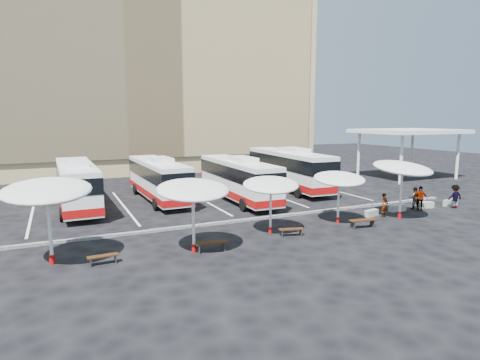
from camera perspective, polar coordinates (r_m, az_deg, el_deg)
name	(u,v)px	position (r m, az deg, el deg)	size (l,w,h in m)	color
ground	(246,223)	(24.61, 0.82, -6.19)	(120.00, 120.00, 0.00)	black
sandstone_building	(138,69)	(54.66, -14.26, 15.10)	(42.00, 18.25, 29.60)	tan
service_canopy	(408,132)	(46.54, 22.84, 6.26)	(10.00, 8.00, 5.20)	white
curb_divider	(242,220)	(25.03, 0.32, -5.76)	(34.00, 0.25, 0.15)	black
bay_lines	(202,199)	(31.83, -5.42, -2.77)	(24.15, 12.00, 0.01)	white
bus_0	(77,183)	(30.71, -22.22, -0.40)	(2.75, 11.19, 3.54)	white
bus_1	(158,178)	(31.95, -11.61, 0.32)	(2.74, 10.88, 3.44)	white
bus_2	(238,178)	(31.12, -0.34, 0.33)	(2.70, 11.03, 3.49)	white
bus_3	(288,168)	(36.35, 6.91, 1.74)	(3.22, 12.09, 3.80)	white
sunshade_0	(47,191)	(19.04, -25.75, -1.42)	(3.97, 4.01, 3.85)	white
sunshade_1	(193,190)	(18.87, -6.71, -1.42)	(3.59, 3.64, 3.57)	white
sunshade_2	(271,185)	(22.03, 4.40, -0.71)	(3.98, 4.00, 3.22)	white
sunshade_3	(339,179)	(24.92, 13.94, 0.15)	(3.91, 3.93, 3.21)	white
sunshade_4	(402,168)	(27.26, 22.11, 1.54)	(4.09, 4.13, 3.80)	white
wood_bench_0	(103,257)	(18.89, -18.91, -10.37)	(1.34, 0.41, 0.41)	black
wood_bench_1	(211,244)	(19.54, -4.10, -9.10)	(1.59, 0.61, 0.48)	black
wood_bench_2	(291,230)	(22.14, 7.30, -7.12)	(1.41, 0.71, 0.42)	black
wood_bench_3	(363,221)	(24.60, 17.08, -5.66)	(1.70, 0.65, 0.51)	black
conc_bench_0	(371,213)	(27.68, 18.16, -4.50)	(1.12, 0.37, 0.42)	gray
conc_bench_1	(397,208)	(29.76, 21.48, -3.73)	(1.21, 0.40, 0.45)	gray
conc_bench_2	(425,205)	(31.63, 24.87, -3.24)	(1.16, 0.39, 0.43)	gray
conc_bench_3	(450,203)	(33.16, 27.74, -2.89)	(1.24, 0.41, 0.47)	gray
passenger_0	(384,205)	(27.58, 19.84, -3.41)	(0.57, 0.38, 1.57)	black
passenger_1	(415,198)	(30.82, 23.60, -2.38)	(0.76, 0.59, 1.57)	black
passenger_2	(420,198)	(30.57, 24.21, -2.38)	(0.99, 0.41, 1.70)	black
passenger_3	(455,196)	(32.40, 28.24, -2.07)	(1.10, 0.63, 1.70)	black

